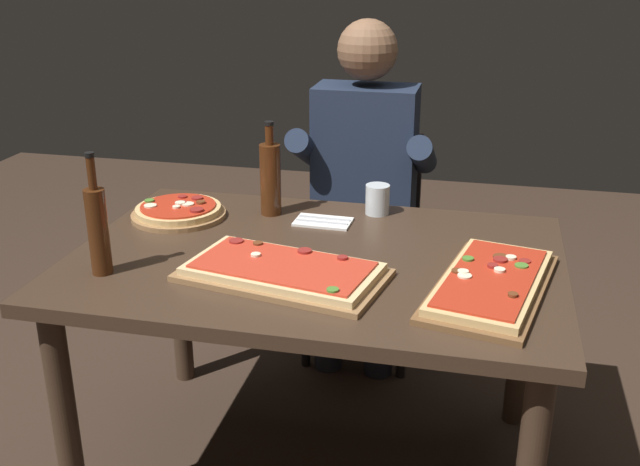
{
  "coord_description": "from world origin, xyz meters",
  "views": [
    {
      "loc": [
        0.46,
        -1.93,
        1.59
      ],
      "look_at": [
        0.0,
        0.05,
        0.79
      ],
      "focal_mm": 41.9,
      "sensor_mm": 36.0,
      "label": 1
    }
  ],
  "objects_px": {
    "oil_bottle_amber": "(98,228)",
    "seated_diner": "(363,180)",
    "wine_bottle_dark": "(270,177)",
    "diner_chair": "(366,232)",
    "dining_table": "(316,285)",
    "pizza_rectangular_left": "(491,283)",
    "pizza_rectangular_front": "(283,271)",
    "tumbler_near_camera": "(377,201)",
    "pizza_round_far": "(179,211)"
  },
  "relations": [
    {
      "from": "oil_bottle_amber",
      "to": "seated_diner",
      "type": "distance_m",
      "value": 1.13
    },
    {
      "from": "wine_bottle_dark",
      "to": "diner_chair",
      "type": "bearing_deg",
      "value": 66.84
    },
    {
      "from": "dining_table",
      "to": "wine_bottle_dark",
      "type": "relative_size",
      "value": 4.5
    },
    {
      "from": "dining_table",
      "to": "pizza_rectangular_left",
      "type": "bearing_deg",
      "value": -14.06
    },
    {
      "from": "pizza_rectangular_front",
      "to": "tumbler_near_camera",
      "type": "bearing_deg",
      "value": 73.41
    },
    {
      "from": "pizza_rectangular_left",
      "to": "pizza_rectangular_front",
      "type": "bearing_deg",
      "value": -175.02
    },
    {
      "from": "pizza_rectangular_left",
      "to": "tumbler_near_camera",
      "type": "height_order",
      "value": "tumbler_near_camera"
    },
    {
      "from": "dining_table",
      "to": "pizza_rectangular_front",
      "type": "distance_m",
      "value": 0.21
    },
    {
      "from": "pizza_rectangular_front",
      "to": "oil_bottle_amber",
      "type": "height_order",
      "value": "oil_bottle_amber"
    },
    {
      "from": "pizza_rectangular_left",
      "to": "diner_chair",
      "type": "xyz_separation_m",
      "value": [
        -0.49,
        0.98,
        -0.27
      ]
    },
    {
      "from": "dining_table",
      "to": "seated_diner",
      "type": "distance_m",
      "value": 0.74
    },
    {
      "from": "diner_chair",
      "to": "seated_diner",
      "type": "height_order",
      "value": "seated_diner"
    },
    {
      "from": "dining_table",
      "to": "seated_diner",
      "type": "height_order",
      "value": "seated_diner"
    },
    {
      "from": "dining_table",
      "to": "pizza_round_far",
      "type": "xyz_separation_m",
      "value": [
        -0.51,
        0.21,
        0.12
      ]
    },
    {
      "from": "tumbler_near_camera",
      "to": "seated_diner",
      "type": "relative_size",
      "value": 0.07
    },
    {
      "from": "pizza_rectangular_front",
      "to": "oil_bottle_amber",
      "type": "relative_size",
      "value": 1.73
    },
    {
      "from": "tumbler_near_camera",
      "to": "dining_table",
      "type": "bearing_deg",
      "value": -106.58
    },
    {
      "from": "oil_bottle_amber",
      "to": "seated_diner",
      "type": "bearing_deg",
      "value": 60.98
    },
    {
      "from": "diner_chair",
      "to": "seated_diner",
      "type": "bearing_deg",
      "value": -90.0
    },
    {
      "from": "oil_bottle_amber",
      "to": "pizza_round_far",
      "type": "bearing_deg",
      "value": 86.62
    },
    {
      "from": "pizza_rectangular_left",
      "to": "diner_chair",
      "type": "height_order",
      "value": "diner_chair"
    },
    {
      "from": "pizza_rectangular_left",
      "to": "tumbler_near_camera",
      "type": "relative_size",
      "value": 5.82
    },
    {
      "from": "wine_bottle_dark",
      "to": "oil_bottle_amber",
      "type": "height_order",
      "value": "oil_bottle_amber"
    },
    {
      "from": "pizza_round_far",
      "to": "diner_chair",
      "type": "distance_m",
      "value": 0.87
    },
    {
      "from": "wine_bottle_dark",
      "to": "oil_bottle_amber",
      "type": "relative_size",
      "value": 0.92
    },
    {
      "from": "pizza_round_far",
      "to": "tumbler_near_camera",
      "type": "xyz_separation_m",
      "value": [
        0.63,
        0.18,
        0.02
      ]
    },
    {
      "from": "dining_table",
      "to": "diner_chair",
      "type": "bearing_deg",
      "value": 89.55
    },
    {
      "from": "dining_table",
      "to": "tumbler_near_camera",
      "type": "distance_m",
      "value": 0.43
    },
    {
      "from": "pizza_rectangular_left",
      "to": "diner_chair",
      "type": "bearing_deg",
      "value": 116.47
    },
    {
      "from": "pizza_round_far",
      "to": "diner_chair",
      "type": "relative_size",
      "value": 0.35
    },
    {
      "from": "diner_chair",
      "to": "tumbler_near_camera",
      "type": "bearing_deg",
      "value": -76.79
    },
    {
      "from": "seated_diner",
      "to": "tumbler_near_camera",
      "type": "bearing_deg",
      "value": -72.44
    },
    {
      "from": "pizza_round_far",
      "to": "tumbler_near_camera",
      "type": "height_order",
      "value": "tumbler_near_camera"
    },
    {
      "from": "pizza_rectangular_front",
      "to": "seated_diner",
      "type": "distance_m",
      "value": 0.91
    },
    {
      "from": "pizza_round_far",
      "to": "wine_bottle_dark",
      "type": "xyz_separation_m",
      "value": [
        0.29,
        0.1,
        0.11
      ]
    },
    {
      "from": "pizza_rectangular_left",
      "to": "oil_bottle_amber",
      "type": "relative_size",
      "value": 1.7
    },
    {
      "from": "tumbler_near_camera",
      "to": "diner_chair",
      "type": "height_order",
      "value": "diner_chair"
    },
    {
      "from": "wine_bottle_dark",
      "to": "dining_table",
      "type": "bearing_deg",
      "value": -53.83
    },
    {
      "from": "wine_bottle_dark",
      "to": "seated_diner",
      "type": "xyz_separation_m",
      "value": [
        0.23,
        0.43,
        -0.12
      ]
    },
    {
      "from": "seated_diner",
      "to": "pizza_rectangular_left",
      "type": "bearing_deg",
      "value": -60.42
    },
    {
      "from": "pizza_round_far",
      "to": "tumbler_near_camera",
      "type": "bearing_deg",
      "value": 16.01
    },
    {
      "from": "pizza_rectangular_front",
      "to": "tumbler_near_camera",
      "type": "distance_m",
      "value": 0.59
    },
    {
      "from": "dining_table",
      "to": "pizza_round_far",
      "type": "height_order",
      "value": "pizza_round_far"
    },
    {
      "from": "tumbler_near_camera",
      "to": "pizza_rectangular_front",
      "type": "bearing_deg",
      "value": -106.59
    },
    {
      "from": "pizza_round_far",
      "to": "oil_bottle_amber",
      "type": "height_order",
      "value": "oil_bottle_amber"
    },
    {
      "from": "diner_chair",
      "to": "pizza_round_far",
      "type": "bearing_deg",
      "value": -128.8
    },
    {
      "from": "pizza_round_far",
      "to": "tumbler_near_camera",
      "type": "relative_size",
      "value": 3.11
    },
    {
      "from": "tumbler_near_camera",
      "to": "wine_bottle_dark",
      "type": "bearing_deg",
      "value": -166.86
    },
    {
      "from": "oil_bottle_amber",
      "to": "tumbler_near_camera",
      "type": "relative_size",
      "value": 3.42
    },
    {
      "from": "dining_table",
      "to": "tumbler_near_camera",
      "type": "height_order",
      "value": "tumbler_near_camera"
    }
  ]
}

